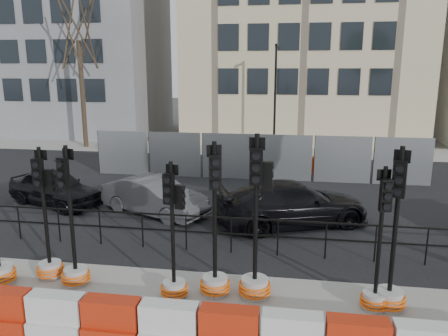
% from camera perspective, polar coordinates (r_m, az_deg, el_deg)
% --- Properties ---
extents(ground, '(120.00, 120.00, 0.00)m').
position_cam_1_polar(ground, '(10.57, 0.01, -13.72)').
color(ground, '#51514C').
rests_on(ground, ground).
extents(road, '(40.00, 14.00, 0.03)m').
position_cam_1_polar(road, '(17.06, 3.63, -3.16)').
color(road, black).
rests_on(road, ground).
extents(sidewalk_far, '(40.00, 4.00, 0.02)m').
position_cam_1_polar(sidewalk_far, '(25.81, 5.48, 2.33)').
color(sidewalk_far, gray).
rests_on(sidewalk_far, ground).
extents(building_grey, '(11.00, 9.06, 14.00)m').
position_cam_1_polar(building_grey, '(34.99, -18.10, 16.05)').
color(building_grey, gray).
rests_on(building_grey, ground).
extents(building_cream, '(15.00, 10.06, 18.00)m').
position_cam_1_polar(building_cream, '(31.61, 10.43, 20.50)').
color(building_cream, beige).
rests_on(building_cream, ground).
extents(kerb_railing, '(18.00, 0.04, 1.00)m').
position_cam_1_polar(kerb_railing, '(11.38, 0.95, -7.93)').
color(kerb_railing, black).
rests_on(kerb_railing, ground).
extents(heras_fencing, '(14.33, 1.72, 2.00)m').
position_cam_1_polar(heras_fencing, '(19.56, 2.97, 1.05)').
color(heras_fencing, '#95989D').
rests_on(heras_fencing, ground).
extents(lamp_post_far, '(0.12, 0.56, 6.00)m').
position_cam_1_polar(lamp_post_far, '(24.38, 6.68, 9.30)').
color(lamp_post_far, black).
rests_on(lamp_post_far, ground).
extents(tree_bare_far, '(2.00, 2.00, 9.00)m').
position_cam_1_polar(tree_bare_far, '(27.84, -18.50, 16.26)').
color(tree_bare_far, '#473828').
rests_on(tree_bare_far, ground).
extents(barrier_row, '(12.55, 0.50, 0.80)m').
position_cam_1_polar(barrier_row, '(8.00, -3.28, -20.28)').
color(barrier_row, red).
rests_on(barrier_row, ground).
extents(traffic_signal_b, '(0.61, 0.61, 3.07)m').
position_cam_1_polar(traffic_signal_b, '(10.89, -21.96, -9.66)').
color(traffic_signal_b, '#BABAB6').
rests_on(traffic_signal_b, ground).
extents(traffic_signal_c, '(0.62, 0.62, 3.17)m').
position_cam_1_polar(traffic_signal_c, '(10.39, -19.00, -10.98)').
color(traffic_signal_c, '#BABAB6').
rests_on(traffic_signal_c, ground).
extents(traffic_signal_d, '(0.58, 0.58, 2.95)m').
position_cam_1_polar(traffic_signal_d, '(9.37, -6.58, -12.69)').
color(traffic_signal_d, '#BABAB6').
rests_on(traffic_signal_d, ground).
extents(traffic_signal_e, '(0.65, 0.65, 3.32)m').
position_cam_1_polar(traffic_signal_e, '(9.44, -1.18, -12.51)').
color(traffic_signal_e, '#BABAB6').
rests_on(traffic_signal_e, ground).
extents(traffic_signal_f, '(0.69, 0.69, 3.50)m').
position_cam_1_polar(traffic_signal_f, '(9.29, 4.14, -11.97)').
color(traffic_signal_f, '#BABAB6').
rests_on(traffic_signal_f, ground).
extents(traffic_signal_g, '(0.58, 0.58, 2.95)m').
position_cam_1_polar(traffic_signal_g, '(9.44, 19.29, -13.80)').
color(traffic_signal_g, '#BABAB6').
rests_on(traffic_signal_g, ground).
extents(traffic_signal_h, '(0.66, 0.66, 3.33)m').
position_cam_1_polar(traffic_signal_h, '(9.51, 20.93, -13.20)').
color(traffic_signal_h, '#BABAB6').
rests_on(traffic_signal_h, ground).
extents(car_a, '(4.02, 4.69, 1.25)m').
position_cam_1_polar(car_a, '(16.47, -21.21, -2.43)').
color(car_a, black).
rests_on(car_a, ground).
extents(car_b, '(4.15, 4.74, 1.23)m').
position_cam_1_polar(car_b, '(14.58, -9.08, -3.65)').
color(car_b, '#4C4C51').
rests_on(car_b, ground).
extents(car_c, '(5.29, 6.11, 1.38)m').
position_cam_1_polar(car_c, '(13.53, 8.85, -4.64)').
color(car_c, black).
rests_on(car_c, ground).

